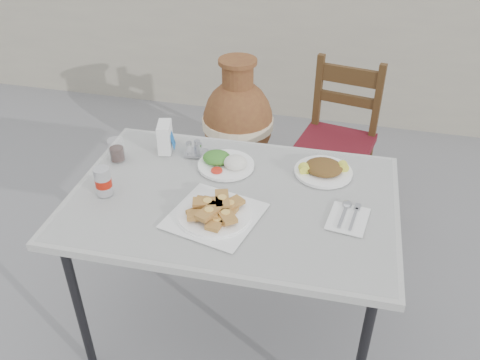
% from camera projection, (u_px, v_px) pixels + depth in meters
% --- Properties ---
extents(ground, '(80.00, 80.00, 0.00)m').
position_uv_depth(ground, '(203.00, 333.00, 2.47)').
color(ground, slate).
rests_on(ground, ground).
extents(cafe_table, '(1.34, 0.93, 0.80)m').
position_uv_depth(cafe_table, '(233.00, 206.00, 2.08)').
color(cafe_table, black).
rests_on(cafe_table, ground).
extents(pide_plate, '(0.39, 0.39, 0.07)m').
position_uv_depth(pide_plate, '(214.00, 210.00, 1.92)').
color(pide_plate, white).
rests_on(pide_plate, cafe_table).
extents(salad_rice_plate, '(0.25, 0.25, 0.06)m').
position_uv_depth(salad_rice_plate, '(225.00, 162.00, 2.22)').
color(salad_rice_plate, white).
rests_on(salad_rice_plate, cafe_table).
extents(salad_chopped_plate, '(0.25, 0.25, 0.05)m').
position_uv_depth(salad_chopped_plate, '(324.00, 169.00, 2.17)').
color(salad_chopped_plate, white).
rests_on(salad_chopped_plate, cafe_table).
extents(soda_can, '(0.07, 0.07, 0.12)m').
position_uv_depth(soda_can, '(103.00, 181.00, 2.03)').
color(soda_can, silver).
rests_on(soda_can, cafe_table).
extents(cola_glass, '(0.07, 0.07, 0.10)m').
position_uv_depth(cola_glass, '(117.00, 151.00, 2.25)').
color(cola_glass, white).
rests_on(cola_glass, cafe_table).
extents(napkin_holder, '(0.09, 0.12, 0.14)m').
position_uv_depth(napkin_holder, '(165.00, 137.00, 2.30)').
color(napkin_holder, white).
rests_on(napkin_holder, cafe_table).
extents(condiment_caddy, '(0.11, 0.09, 0.07)m').
position_uv_depth(condiment_caddy, '(196.00, 150.00, 2.30)').
color(condiment_caddy, '#ADADB4').
rests_on(condiment_caddy, cafe_table).
extents(cutlery_napkin, '(0.17, 0.21, 0.01)m').
position_uv_depth(cutlery_napkin, '(348.00, 216.00, 1.93)').
color(cutlery_napkin, white).
rests_on(cutlery_napkin, cafe_table).
extents(chair, '(0.49, 0.49, 0.95)m').
position_uv_depth(chair, '(337.00, 140.00, 3.04)').
color(chair, '#3B2610').
rests_on(chair, ground).
extents(terracotta_urn, '(0.48, 0.48, 0.84)m').
position_uv_depth(terracotta_urn, '(238.00, 123.00, 3.43)').
color(terracotta_urn, brown).
rests_on(terracotta_urn, ground).
extents(back_wall, '(6.00, 0.25, 1.20)m').
position_uv_depth(back_wall, '(293.00, 43.00, 4.13)').
color(back_wall, '#A39D88').
rests_on(back_wall, ground).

